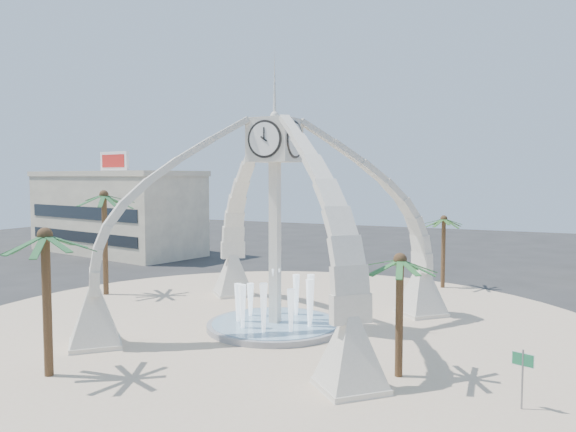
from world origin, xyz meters
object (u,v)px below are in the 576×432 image
at_px(palm_south, 45,237).
at_px(street_sign, 523,367).
at_px(palm_north, 444,220).
at_px(palm_east, 400,261).
at_px(fountain, 275,325).
at_px(palm_west, 104,197).
at_px(clock_tower, 275,219).

relative_size(palm_south, street_sign, 3.02).
distance_m(palm_north, palm_south, 30.65).
xyz_separation_m(palm_east, street_sign, (5.16, -1.50, -3.53)).
distance_m(fountain, street_sign, 15.10).
height_order(fountain, palm_north, palm_north).
bearing_deg(palm_north, palm_east, -85.25).
relative_size(fountain, street_sign, 3.36).
xyz_separation_m(palm_west, palm_north, (22.64, 13.57, -1.96)).
relative_size(palm_west, street_sign, 3.54).
distance_m(palm_west, street_sign, 31.54).
bearing_deg(palm_east, clock_tower, 151.05).
height_order(fountain, street_sign, fountain).
bearing_deg(fountain, palm_east, -28.95).
bearing_deg(fountain, palm_north, 67.97).
relative_size(fountain, palm_north, 1.28).
distance_m(palm_west, palm_south, 17.72).
relative_size(palm_east, palm_west, 0.71).
height_order(palm_west, palm_south, palm_west).
bearing_deg(clock_tower, palm_north, 67.97).
distance_m(fountain, palm_north, 18.74).
distance_m(clock_tower, palm_west, 16.22).
bearing_deg(palm_south, palm_north, 66.06).
distance_m(palm_east, palm_north, 21.48).
bearing_deg(palm_north, clock_tower, -112.03).
xyz_separation_m(fountain, street_sign, (13.69, -6.21, 1.41)).
bearing_deg(palm_south, palm_east, 24.92).
bearing_deg(palm_east, street_sign, -16.16).
bearing_deg(clock_tower, palm_south, -116.65).
bearing_deg(street_sign, fountain, 174.66).
height_order(palm_east, street_sign, palm_east).
xyz_separation_m(clock_tower, palm_west, (-15.89, 3.11, 0.98)).
bearing_deg(fountain, palm_south, -116.65).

